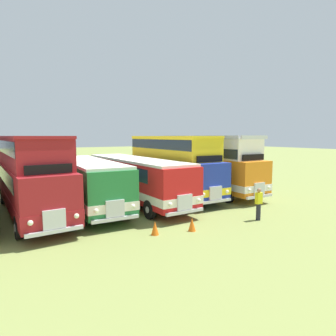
{
  "coord_description": "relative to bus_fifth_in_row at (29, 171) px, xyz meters",
  "views": [
    {
      "loc": [
        -1.64,
        -17.9,
        4.48
      ],
      "look_at": [
        9.53,
        0.8,
        2.08
      ],
      "focal_mm": 31.07,
      "sensor_mm": 36.0,
      "label": 1
    }
  ],
  "objects": [
    {
      "name": "ground_plane",
      "position": [
        0.01,
        -0.27,
        -2.48
      ],
      "size": [
        200.0,
        200.0,
        0.0
      ],
      "primitive_type": "plane",
      "color": "olive"
    },
    {
      "name": "bus_fifth_in_row",
      "position": [
        0.0,
        0.0,
        0.0
      ],
      "size": [
        3.13,
        11.67,
        4.49
      ],
      "color": "maroon",
      "rests_on": "ground"
    },
    {
      "name": "bus_sixth_in_row",
      "position": [
        3.22,
        -0.28,
        -0.72
      ],
      "size": [
        2.84,
        10.41,
        2.99
      ],
      "color": "#237538",
      "rests_on": "ground"
    },
    {
      "name": "bus_seventh_in_row",
      "position": [
        6.44,
        -0.23,
        -0.72
      ],
      "size": [
        2.87,
        11.69,
        2.99
      ],
      "color": "red",
      "rests_on": "ground"
    },
    {
      "name": "bus_eighth_in_row",
      "position": [
        9.66,
        0.18,
        -0.01
      ],
      "size": [
        2.75,
        10.16,
        4.49
      ],
      "color": "#1E339E",
      "rests_on": "ground"
    },
    {
      "name": "bus_ninth_in_row",
      "position": [
        12.87,
        0.06,
        -0.12
      ],
      "size": [
        2.64,
        10.69,
        4.52
      ],
      "color": "orange",
      "rests_on": "ground"
    },
    {
      "name": "cone_near_end",
      "position": [
        6.21,
        -7.26,
        -2.16
      ],
      "size": [
        0.36,
        0.36,
        0.63
      ],
      "primitive_type": "cone",
      "color": "orange",
      "rests_on": "ground"
    },
    {
      "name": "cone_mid_row",
      "position": [
        4.44,
        -6.85,
        -2.16
      ],
      "size": [
        0.36,
        0.36,
        0.63
      ],
      "primitive_type": "cone",
      "color": "orange",
      "rests_on": "ground"
    },
    {
      "name": "marshal_person",
      "position": [
        10.29,
        -7.62,
        -1.59
      ],
      "size": [
        0.36,
        0.24,
        1.73
      ],
      "color": "#23232D",
      "rests_on": "ground"
    }
  ]
}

